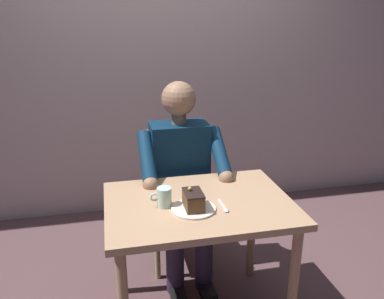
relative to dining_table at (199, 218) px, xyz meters
The scene contains 8 objects.
cafe_rear_panel 1.71m from the dining_table, 90.00° to the right, with size 6.40×0.12×3.00m, color #B39D9E.
dining_table is the anchor object (origin of this frame).
chair 0.64m from the dining_table, 90.00° to the right, with size 0.42×0.42×0.89m.
seated_person 0.46m from the dining_table, 90.00° to the right, with size 0.53×0.58×1.25m.
dessert_plate 0.14m from the dining_table, 59.54° to the left, with size 0.22×0.22×0.01m, color silver.
cake_slice 0.18m from the dining_table, 59.44° to the left, with size 0.09×0.14×0.10m.
coffee_cup 0.24m from the dining_table, ahead, with size 0.11×0.07×0.10m.
dessert_spoon 0.18m from the dining_table, 136.10° to the left, with size 0.03×0.14×0.01m.
Camera 1 is at (0.43, 1.75, 1.61)m, focal length 36.35 mm.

